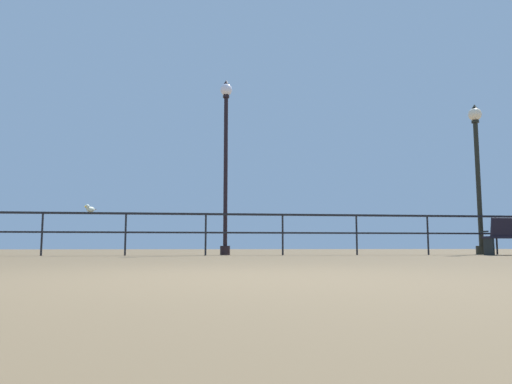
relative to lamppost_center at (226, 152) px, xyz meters
The scene contains 5 objects.
ground_plane 8.79m from the lamppost_center, 93.22° to the right, with size 60.00×60.00×0.00m, color brown.
pier_railing 1.87m from the lamppost_center, 144.68° to the right, with size 18.17×0.05×0.98m.
lamppost_center is the anchor object (origin of this frame).
lamppost_right 6.58m from the lamppost_center, ahead, with size 0.34×0.34×3.94m.
seagull_on_rail 3.42m from the lamppost_center, behind, with size 0.24×0.33×0.17m.
Camera 1 is at (-0.26, -3.25, 0.22)m, focal length 34.08 mm.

